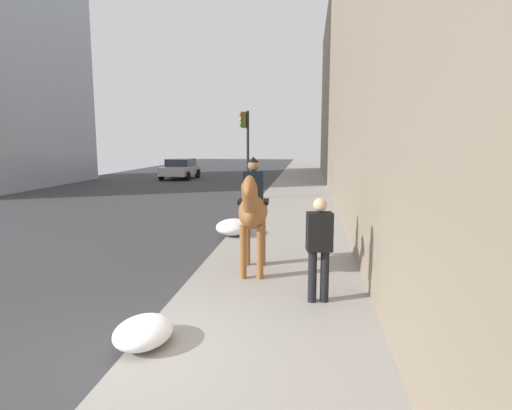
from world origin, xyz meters
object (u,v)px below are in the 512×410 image
car_near_lane (180,168)px  pedestrian_greeting (319,243)px  mounted_horse_near (253,210)px  traffic_light_near_curb (246,141)px

car_near_lane → pedestrian_greeting: bearing=23.9°
mounted_horse_near → traffic_light_near_curb: 11.27m
mounted_horse_near → car_near_lane: size_ratio=0.58×
pedestrian_greeting → car_near_lane: pedestrian_greeting is taller
pedestrian_greeting → traffic_light_near_curb: size_ratio=0.42×
pedestrian_greeting → traffic_light_near_curb: traffic_light_near_curb is taller
car_near_lane → traffic_light_near_curb: 12.74m
mounted_horse_near → traffic_light_near_curb: bearing=-174.2°
mounted_horse_near → pedestrian_greeting: (-1.42, -1.25, -0.29)m
traffic_light_near_curb → pedestrian_greeting: bearing=-166.4°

